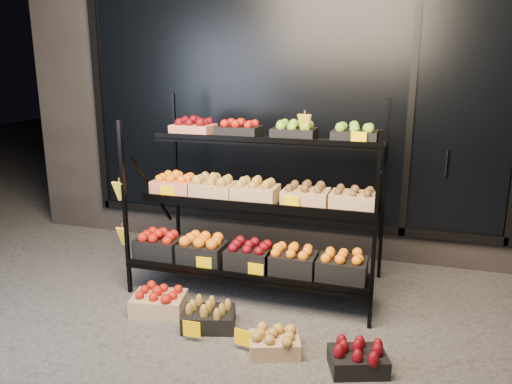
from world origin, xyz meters
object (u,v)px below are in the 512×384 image
(floor_crate_left, at_px, (159,301))
(floor_crate_midright, at_px, (274,342))
(floor_crate_midleft, at_px, (209,316))
(display_rack, at_px, (255,202))

(floor_crate_left, xyz_separation_m, floor_crate_midright, (1.04, -0.29, -0.01))
(floor_crate_midleft, xyz_separation_m, floor_crate_midright, (0.57, -0.19, -0.01))
(floor_crate_left, relative_size, floor_crate_midleft, 1.03)
(display_rack, xyz_separation_m, floor_crate_midright, (0.44, -0.96, -0.70))
(floor_crate_left, distance_m, floor_crate_midright, 1.08)
(floor_crate_midleft, height_order, floor_crate_midright, floor_crate_midleft)
(display_rack, relative_size, floor_crate_midright, 5.37)
(display_rack, distance_m, floor_crate_left, 1.13)
(display_rack, bearing_deg, floor_crate_midleft, -99.11)
(display_rack, bearing_deg, floor_crate_midright, -65.22)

